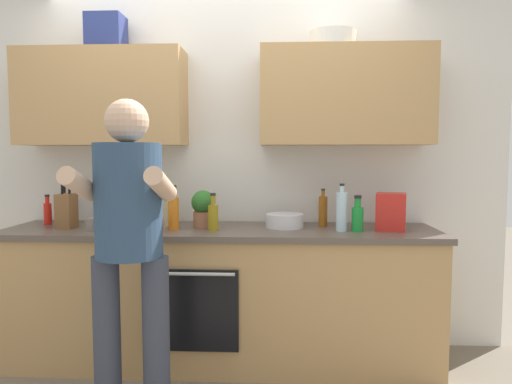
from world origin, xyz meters
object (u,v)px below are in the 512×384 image
at_px(bottle_soy, 64,207).
at_px(bottle_vinegar, 117,212).
at_px(grocery_bag_rice, 151,212).
at_px(cup_stoneware, 92,225).
at_px(bottle_soda, 357,217).
at_px(bottle_water, 342,211).
at_px(knife_block, 66,211).
at_px(potted_herb, 203,208).
at_px(cup_ceramic, 158,225).
at_px(grocery_bag_crisps, 391,212).
at_px(mixing_bowl, 285,221).
at_px(person_standing, 129,233).
at_px(bottle_hotsauce, 48,212).
at_px(bottle_oil, 213,216).
at_px(bottle_syrup, 323,211).
at_px(bottle_juice, 173,211).

relative_size(bottle_soy, bottle_vinegar, 1.24).
bearing_deg(grocery_bag_rice, cup_stoneware, -140.22).
xyz_separation_m(bottle_soda, bottle_water, (-0.10, 0.01, 0.04)).
bearing_deg(bottle_soy, bottle_water, -7.98).
relative_size(knife_block, potted_herb, 1.16).
bearing_deg(potted_herb, cup_ceramic, -138.68).
relative_size(cup_ceramic, grocery_bag_crisps, 0.40).
bearing_deg(mixing_bowl, person_standing, -136.26).
bearing_deg(bottle_hotsauce, person_standing, -43.98).
distance_m(mixing_bowl, knife_block, 1.45).
bearing_deg(grocery_bag_crisps, mixing_bowl, 173.39).
xyz_separation_m(mixing_bowl, grocery_bag_rice, (-0.91, 0.04, 0.05)).
distance_m(bottle_hotsauce, grocery_bag_rice, 0.72).
distance_m(cup_stoneware, mixing_bowl, 1.24).
bearing_deg(bottle_hotsauce, mixing_bowl, -1.30).
relative_size(person_standing, bottle_hotsauce, 7.94).
xyz_separation_m(bottle_hotsauce, bottle_vinegar, (0.49, 0.00, 0.01)).
bearing_deg(bottle_oil, cup_ceramic, -164.97).
relative_size(bottle_soda, grocery_bag_rice, 0.92).
bearing_deg(bottle_vinegar, mixing_bowl, -1.91).
bearing_deg(bottle_water, person_standing, -151.25).
bearing_deg(bottle_hotsauce, potted_herb, -3.06).
relative_size(bottle_soda, grocery_bag_crisps, 0.96).
bearing_deg(mixing_bowl, grocery_bag_rice, 177.34).
distance_m(bottle_soy, grocery_bag_crisps, 2.26).
distance_m(bottle_soda, mixing_bowl, 0.48).
relative_size(bottle_hotsauce, grocery_bag_crisps, 0.88).
xyz_separation_m(knife_block, potted_herb, (0.90, 0.08, 0.02)).
bearing_deg(grocery_bag_rice, bottle_hotsauce, -179.58).
distance_m(person_standing, knife_block, 0.93).
distance_m(bottle_water, grocery_bag_crisps, 0.33).
xyz_separation_m(bottle_syrup, bottle_soy, (-1.83, 0.09, 0.01)).
relative_size(bottle_syrup, cup_stoneware, 3.04).
distance_m(person_standing, cup_ceramic, 0.53).
bearing_deg(cup_ceramic, potted_herb, 41.32).
bearing_deg(bottle_juice, knife_block, 177.14).
distance_m(bottle_soda, bottle_water, 0.11).
relative_size(bottle_water, bottle_vinegar, 1.35).
height_order(bottle_soda, bottle_oil, bottle_oil).
relative_size(bottle_juice, bottle_vinegar, 1.29).
height_order(bottle_syrup, cup_ceramic, bottle_syrup).
xyz_separation_m(bottle_juice, mixing_bowl, (0.72, 0.13, -0.08)).
relative_size(bottle_soda, cup_ceramic, 2.38).
height_order(bottle_soda, knife_block, knife_block).
distance_m(bottle_soy, knife_block, 0.27).
distance_m(bottle_oil, bottle_soy, 1.15).
bearing_deg(person_standing, bottle_hotsauce, 136.02).
xyz_separation_m(potted_herb, grocery_bag_crisps, (1.22, -0.06, -0.01)).
xyz_separation_m(person_standing, grocery_bag_rice, (-0.11, 0.81, 0.01)).
bearing_deg(knife_block, cup_stoneware, -28.88).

